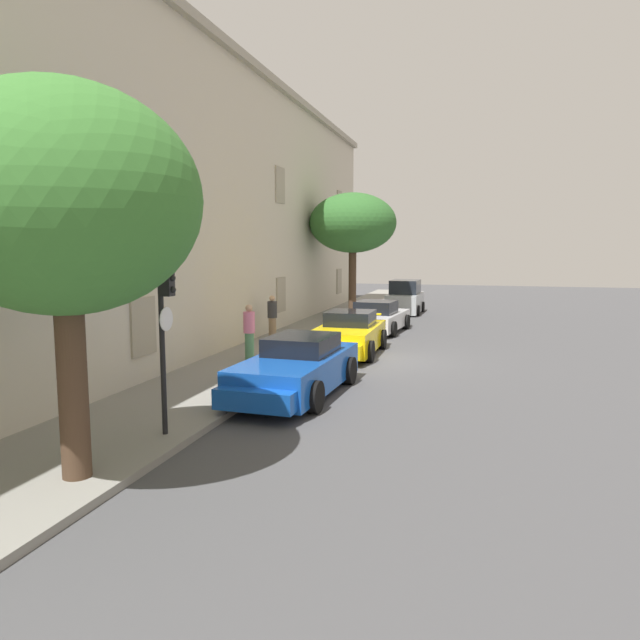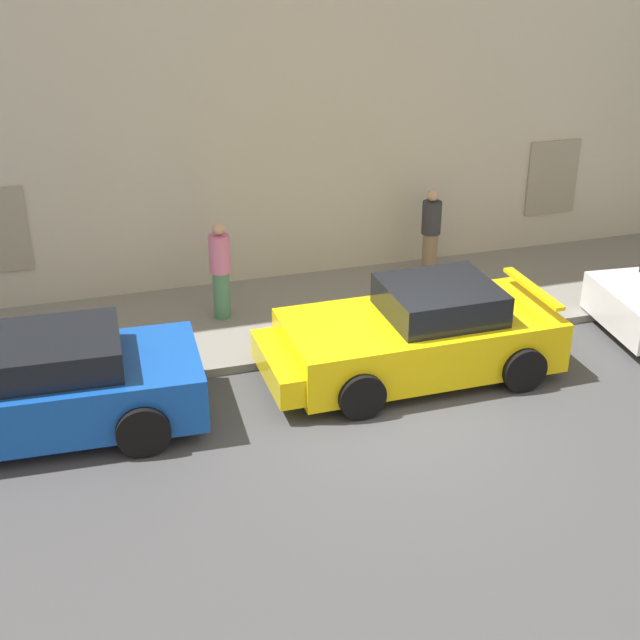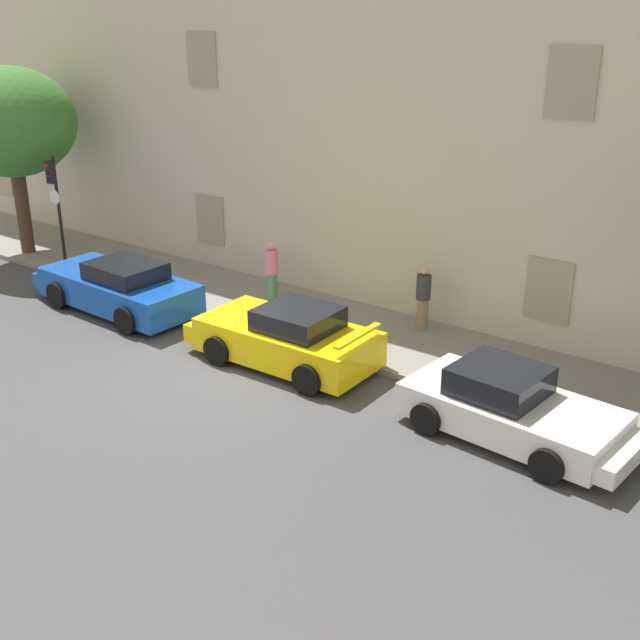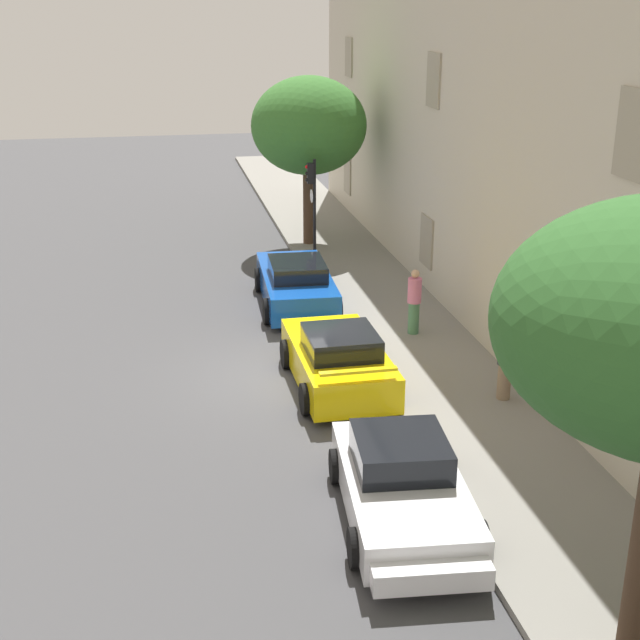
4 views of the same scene
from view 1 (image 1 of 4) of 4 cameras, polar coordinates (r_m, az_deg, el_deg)
The scene contains 12 objects.
ground_plane at distance 19.04m, azimuth 5.73°, elevation -3.90°, with size 80.00×80.00×0.00m, color #444447.
sidewalk at distance 19.94m, azimuth -4.51°, elevation -3.18°, with size 60.00×3.27×0.14m, color gray.
building_facade at distance 21.23m, azimuth -14.20°, elevation 11.18°, with size 40.06×4.58×10.39m.
sportscar_red_lead at distance 14.30m, azimuth -2.50°, elevation -4.92°, with size 5.18×2.30×1.42m.
sportscar_yellow_flank at distance 19.80m, azimuth 2.70°, elevation -1.59°, with size 4.55×2.20×1.44m.
sportscar_white_middle at distance 25.43m, azimuth 5.74°, elevation 0.21°, with size 4.62×2.46×1.37m.
hatchback_parked at distance 32.59m, azimuth 8.31°, elevation 2.09°, with size 3.63×1.92×1.85m.
tree_near_kerb at distance 9.34m, azimuth -23.81°, elevation 10.53°, with size 3.98×3.98×5.83m.
tree_midblock at distance 29.42m, azimuth 3.22°, elevation 9.40°, with size 4.33×4.33×6.19m.
traffic_light at distance 11.02m, azimuth -14.89°, elevation 0.76°, with size 0.44×0.36×3.38m.
pedestrian_admiring at distance 18.22m, azimuth -6.92°, elevation -1.14°, with size 0.50×0.50×1.73m.
pedestrian_strolling at distance 22.39m, azimuth -4.68°, elevation 0.31°, with size 0.51×0.51×1.67m.
Camera 1 is at (-18.43, -3.14, 3.61)m, focal length 32.76 mm.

